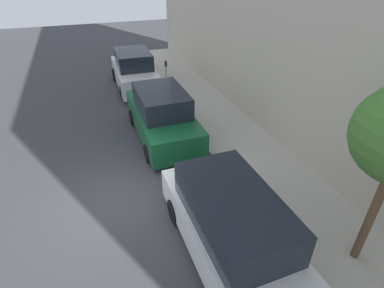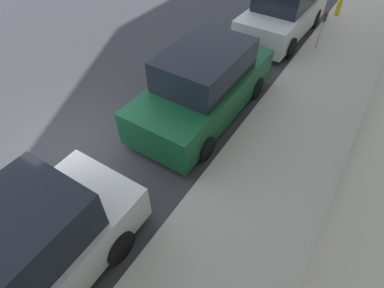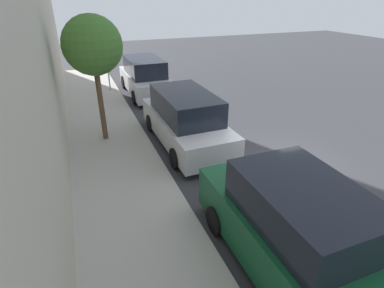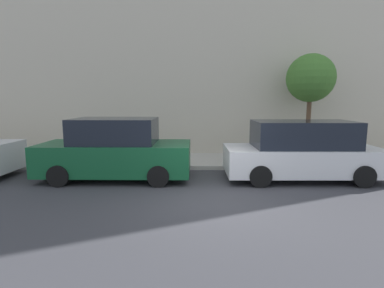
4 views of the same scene
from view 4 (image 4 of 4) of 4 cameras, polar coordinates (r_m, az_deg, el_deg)
ground_plane at (r=7.72m, az=5.13°, el=-11.03°), size 60.00×60.00×0.00m
sidewalk at (r=12.40m, az=3.36°, el=-3.18°), size 2.74×32.00×0.15m
parked_minivan_second at (r=10.25m, az=20.25°, el=-1.34°), size 2.02×4.92×1.90m
parked_suv_third at (r=10.01m, az=-14.32°, el=-1.24°), size 2.08×4.81×1.98m
street_tree at (r=13.08m, az=21.66°, el=11.50°), size 1.91×1.91×4.23m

